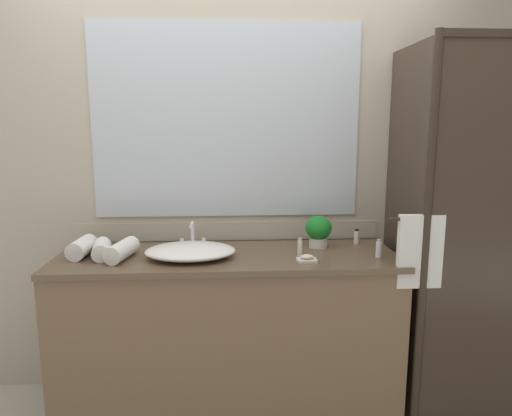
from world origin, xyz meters
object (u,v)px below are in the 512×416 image
at_px(amenity_bottle_lotion, 356,237).
at_px(sink_basin, 190,251).
at_px(faucet, 193,240).
at_px(rolled_towel_middle, 102,249).
at_px(potted_plant, 318,230).
at_px(rolled_towel_far_edge, 122,250).
at_px(amenity_bottle_shampoo, 300,248).
at_px(rolled_towel_near_edge, 82,247).
at_px(soap_dish, 307,259).
at_px(amenity_bottle_body_wash, 379,249).

bearing_deg(amenity_bottle_lotion, sink_basin, -166.40).
xyz_separation_m(sink_basin, amenity_bottle_lotion, (0.94, 0.23, 0.01)).
xyz_separation_m(faucet, rolled_towel_middle, (-0.46, -0.15, -0.01)).
bearing_deg(potted_plant, rolled_towel_far_edge, -170.68).
xyz_separation_m(amenity_bottle_lotion, amenity_bottle_shampoo, (-0.37, -0.24, 0.01)).
bearing_deg(faucet, rolled_towel_middle, -161.90).
bearing_deg(amenity_bottle_shampoo, sink_basin, 178.50).
bearing_deg(rolled_towel_near_edge, soap_dish, -7.79).
relative_size(faucet, rolled_towel_middle, 0.86).
bearing_deg(rolled_towel_middle, potted_plant, 7.12).
height_order(faucet, amenity_bottle_lotion, faucet).
xyz_separation_m(amenity_bottle_lotion, rolled_towel_near_edge, (-1.50, -0.17, 0.01)).
bearing_deg(amenity_bottle_shampoo, faucet, 162.05).
bearing_deg(amenity_bottle_shampoo, rolled_towel_far_edge, 179.50).
bearing_deg(rolled_towel_far_edge, amenity_bottle_lotion, 10.31).
distance_m(amenity_bottle_lotion, amenity_bottle_body_wash, 0.28).
bearing_deg(rolled_towel_near_edge, amenity_bottle_shampoo, -3.56).
bearing_deg(potted_plant, faucet, 179.62).
bearing_deg(soap_dish, sink_basin, 170.16).
bearing_deg(amenity_bottle_shampoo, amenity_bottle_body_wash, -4.96).
xyz_separation_m(potted_plant, amenity_bottle_shampoo, (-0.13, -0.18, -0.05)).
bearing_deg(sink_basin, amenity_bottle_shampoo, -1.50).
relative_size(potted_plant, amenity_bottle_shampoo, 1.82).
bearing_deg(potted_plant, amenity_bottle_body_wash, -37.99).
bearing_deg(soap_dish, amenity_bottle_lotion, 43.71).
relative_size(faucet, amenity_bottle_shampoo, 1.72).
height_order(amenity_bottle_body_wash, rolled_towel_middle, amenity_bottle_body_wash).
xyz_separation_m(sink_basin, faucet, (0.00, 0.17, 0.02)).
relative_size(potted_plant, rolled_towel_far_edge, 0.74).
height_order(potted_plant, amenity_bottle_body_wash, potted_plant).
bearing_deg(rolled_towel_middle, amenity_bottle_shampoo, -1.97).
xyz_separation_m(amenity_bottle_shampoo, rolled_towel_far_edge, (-0.92, 0.01, -0.00)).
distance_m(faucet, amenity_bottle_shampoo, 0.60).
xyz_separation_m(faucet, rolled_towel_far_edge, (-0.35, -0.18, -0.00)).
bearing_deg(soap_dish, faucet, 155.30).
bearing_deg(sink_basin, rolled_towel_near_edge, 174.38).
height_order(soap_dish, rolled_towel_near_edge, rolled_towel_near_edge).
distance_m(faucet, rolled_towel_far_edge, 0.39).
bearing_deg(rolled_towel_middle, rolled_towel_near_edge, 162.15).
distance_m(rolled_towel_near_edge, rolled_towel_far_edge, 0.23).
distance_m(faucet, rolled_towel_near_edge, 0.58).
relative_size(sink_basin, soap_dish, 4.69).
xyz_separation_m(amenity_bottle_body_wash, rolled_towel_far_edge, (-1.32, 0.04, 0.00)).
xyz_separation_m(potted_plant, rolled_towel_middle, (-1.16, -0.14, -0.05)).
bearing_deg(soap_dish, rolled_towel_far_edge, 174.18).
distance_m(soap_dish, amenity_bottle_shampoo, 0.10).
relative_size(rolled_towel_near_edge, rolled_towel_far_edge, 0.89).
relative_size(sink_basin, rolled_towel_near_edge, 2.17).
bearing_deg(amenity_bottle_shampoo, potted_plant, 53.86).
distance_m(amenity_bottle_body_wash, rolled_towel_middle, 1.43).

